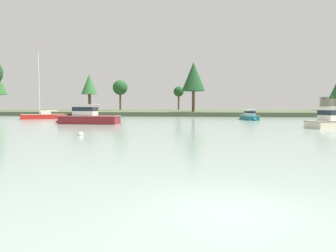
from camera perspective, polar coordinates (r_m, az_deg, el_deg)
ground_plane at (r=9.34m, az=11.07°, el=-14.46°), size 400.00×400.00×0.00m
far_shore_bank at (r=102.84m, az=6.99°, el=2.53°), size 166.37×56.58×1.00m
cruiser_teal at (r=61.10m, az=14.32°, el=1.44°), size 3.05×7.14×3.25m
cruiser_cream at (r=45.44m, az=27.53°, el=0.59°), size 8.30×6.69×4.92m
cruiser_maroon at (r=49.44m, az=-14.74°, el=1.16°), size 10.05×3.26×5.30m
sailboat_red at (r=67.67m, az=-21.14°, el=1.40°), size 8.18×6.34×13.58m
mooring_buoy_white at (r=31.19m, az=-15.18°, el=-1.45°), size 0.52×0.52×0.57m
shore_tree_inland_a at (r=78.56m, az=4.52°, el=8.65°), size 5.65×5.65×11.97m
shore_tree_inland_b at (r=100.73m, az=-13.74°, el=7.11°), size 4.89×4.89×10.88m
shore_tree_center_left at (r=103.68m, az=1.90°, el=6.04°), size 3.26×3.26×7.55m
shore_tree_inland_c at (r=104.10m, az=-8.46°, el=6.71°), size 4.71×4.71×9.52m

